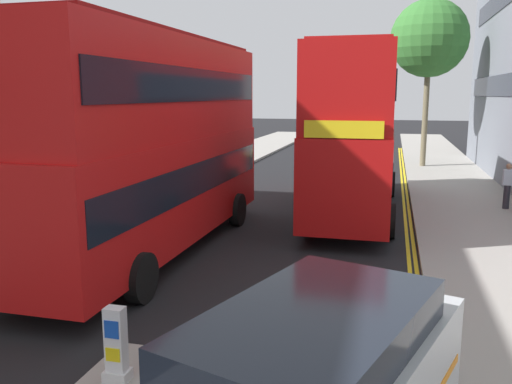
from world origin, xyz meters
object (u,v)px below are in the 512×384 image
keep_left_bollard (116,348)px  double_decker_bus_away (153,139)px  pedestrian_far (507,185)px  double_decker_bus_oncoming (357,127)px

keep_left_bollard → double_decker_bus_away: (-2.32, 6.39, 2.42)m
double_decker_bus_away → pedestrian_far: bearing=36.9°
keep_left_bollard → pedestrian_far: bearing=61.0°
keep_left_bollard → double_decker_bus_oncoming: bearing=78.9°
double_decker_bus_oncoming → double_decker_bus_away: bearing=-127.4°
keep_left_bollard → pedestrian_far: 15.94m
keep_left_bollard → double_decker_bus_away: bearing=109.9°
keep_left_bollard → double_decker_bus_away: double_decker_bus_away is taller
keep_left_bollard → pedestrian_far: (7.73, 13.94, 0.38)m
keep_left_bollard → double_decker_bus_away: 7.21m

